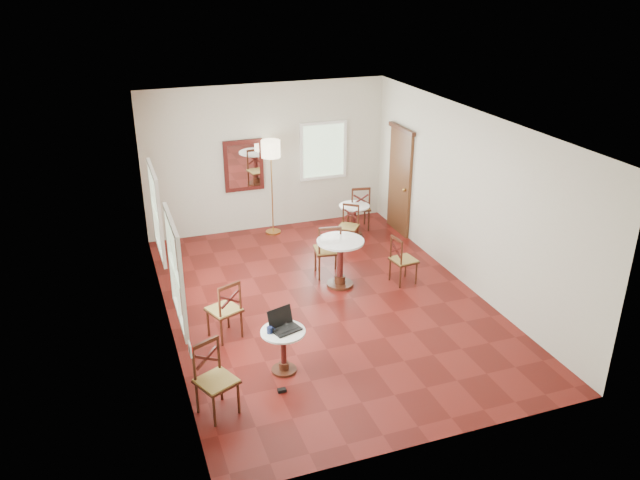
{
  "coord_description": "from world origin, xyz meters",
  "views": [
    {
      "loc": [
        -3.13,
        -8.51,
        5.07
      ],
      "look_at": [
        0.0,
        0.3,
        1.0
      ],
      "focal_mm": 35.4,
      "sensor_mm": 36.0,
      "label": 1
    }
  ],
  "objects_px": {
    "mouse": "(275,330)",
    "chair_near_a": "(225,310)",
    "chair_back_b": "(349,226)",
    "cafe_table_near": "(283,346)",
    "cafe_table_back": "(354,217)",
    "floor_lamp": "(271,155)",
    "cafe_table_mid": "(340,258)",
    "chair_back_a": "(359,207)",
    "power_adapter": "(282,390)",
    "chair_near_b": "(215,380)",
    "laptop": "(283,324)",
    "chair_mid_b": "(403,260)",
    "water_glass": "(286,327)",
    "navy_mug": "(270,330)",
    "chair_mid_a": "(328,250)"
  },
  "relations": [
    {
      "from": "floor_lamp",
      "to": "chair_near_a",
      "type": "bearing_deg",
      "value": -115.59
    },
    {
      "from": "mouse",
      "to": "cafe_table_back",
      "type": "bearing_deg",
      "value": 39.47
    },
    {
      "from": "cafe_table_near",
      "to": "chair_mid_a",
      "type": "distance_m",
      "value": 2.97
    },
    {
      "from": "chair_mid_b",
      "to": "chair_near_a",
      "type": "bearing_deg",
      "value": 95.48
    },
    {
      "from": "chair_back_b",
      "to": "cafe_table_near",
      "type": "bearing_deg",
      "value": -84.83
    },
    {
      "from": "floor_lamp",
      "to": "water_glass",
      "type": "xyz_separation_m",
      "value": [
        -1.13,
        -4.73,
        -0.97
      ]
    },
    {
      "from": "cafe_table_back",
      "to": "mouse",
      "type": "distance_m",
      "value": 4.91
    },
    {
      "from": "cafe_table_near",
      "to": "chair_mid_b",
      "type": "height_order",
      "value": "chair_mid_b"
    },
    {
      "from": "chair_near_b",
      "to": "power_adapter",
      "type": "height_order",
      "value": "chair_near_b"
    },
    {
      "from": "cafe_table_near",
      "to": "mouse",
      "type": "distance_m",
      "value": 0.28
    },
    {
      "from": "water_glass",
      "to": "laptop",
      "type": "bearing_deg",
      "value": 114.65
    },
    {
      "from": "chair_mid_a",
      "to": "water_glass",
      "type": "distance_m",
      "value": 2.94
    },
    {
      "from": "chair_near_a",
      "to": "laptop",
      "type": "relative_size",
      "value": 2.12
    },
    {
      "from": "cafe_table_near",
      "to": "power_adapter",
      "type": "height_order",
      "value": "cafe_table_near"
    },
    {
      "from": "chair_near_b",
      "to": "navy_mug",
      "type": "distance_m",
      "value": 1.03
    },
    {
      "from": "chair_mid_b",
      "to": "chair_back_b",
      "type": "relative_size",
      "value": 1.06
    },
    {
      "from": "chair_mid_b",
      "to": "chair_back_b",
      "type": "bearing_deg",
      "value": 1.62
    },
    {
      "from": "chair_mid_b",
      "to": "chair_back_b",
      "type": "height_order",
      "value": "chair_mid_b"
    },
    {
      "from": "cafe_table_mid",
      "to": "water_glass",
      "type": "xyz_separation_m",
      "value": [
        -1.58,
        -2.08,
        0.16
      ]
    },
    {
      "from": "cafe_table_back",
      "to": "floor_lamp",
      "type": "relative_size",
      "value": 0.33
    },
    {
      "from": "navy_mug",
      "to": "water_glass",
      "type": "distance_m",
      "value": 0.23
    },
    {
      "from": "chair_near_a",
      "to": "chair_back_a",
      "type": "bearing_deg",
      "value": -159.46
    },
    {
      "from": "floor_lamp",
      "to": "laptop",
      "type": "xyz_separation_m",
      "value": [
        -1.15,
        -4.67,
        -0.95
      ]
    },
    {
      "from": "cafe_table_near",
      "to": "water_glass",
      "type": "height_order",
      "value": "water_glass"
    },
    {
      "from": "cafe_table_mid",
      "to": "chair_back_b",
      "type": "relative_size",
      "value": 1.04
    },
    {
      "from": "chair_near_b",
      "to": "laptop",
      "type": "height_order",
      "value": "chair_near_b"
    },
    {
      "from": "chair_near_a",
      "to": "chair_mid_a",
      "type": "bearing_deg",
      "value": -168.78
    },
    {
      "from": "chair_near_b",
      "to": "chair_mid_b",
      "type": "relative_size",
      "value": 1.1
    },
    {
      "from": "mouse",
      "to": "laptop",
      "type": "bearing_deg",
      "value": 2.8
    },
    {
      "from": "navy_mug",
      "to": "cafe_table_mid",
      "type": "bearing_deg",
      "value": 49.09
    },
    {
      "from": "chair_back_a",
      "to": "power_adapter",
      "type": "xyz_separation_m",
      "value": [
        -3.08,
        -4.78,
        -0.45
      ]
    },
    {
      "from": "cafe_table_mid",
      "to": "power_adapter",
      "type": "xyz_separation_m",
      "value": [
        -1.79,
        -2.52,
        -0.5
      ]
    },
    {
      "from": "navy_mug",
      "to": "cafe_table_back",
      "type": "bearing_deg",
      "value": 54.64
    },
    {
      "from": "mouse",
      "to": "chair_near_a",
      "type": "bearing_deg",
      "value": 97.25
    },
    {
      "from": "cafe_table_near",
      "to": "chair_near_b",
      "type": "bearing_deg",
      "value": -152.0
    },
    {
      "from": "floor_lamp",
      "to": "navy_mug",
      "type": "distance_m",
      "value": 5.02
    },
    {
      "from": "cafe_table_near",
      "to": "cafe_table_back",
      "type": "distance_m",
      "value": 4.87
    },
    {
      "from": "chair_mid_a",
      "to": "laptop",
      "type": "relative_size",
      "value": 2.24
    },
    {
      "from": "chair_mid_a",
      "to": "navy_mug",
      "type": "relative_size",
      "value": 8.69
    },
    {
      "from": "cafe_table_back",
      "to": "navy_mug",
      "type": "relative_size",
      "value": 5.72
    },
    {
      "from": "chair_back_a",
      "to": "floor_lamp",
      "type": "distance_m",
      "value": 2.14
    },
    {
      "from": "chair_near_b",
      "to": "chair_back_a",
      "type": "relative_size",
      "value": 1.0
    },
    {
      "from": "cafe_table_near",
      "to": "cafe_table_back",
      "type": "xyz_separation_m",
      "value": [
        2.69,
        4.05,
        0.01
      ]
    },
    {
      "from": "floor_lamp",
      "to": "water_glass",
      "type": "relative_size",
      "value": 19.63
    },
    {
      "from": "chair_mid_a",
      "to": "chair_back_a",
      "type": "xyz_separation_m",
      "value": [
        1.36,
        1.83,
        -0.02
      ]
    },
    {
      "from": "chair_near_b",
      "to": "floor_lamp",
      "type": "height_order",
      "value": "floor_lamp"
    },
    {
      "from": "chair_near_b",
      "to": "cafe_table_mid",
      "type": "bearing_deg",
      "value": 20.23
    },
    {
      "from": "cafe_table_back",
      "to": "chair_mid_a",
      "type": "distance_m",
      "value": 1.9
    },
    {
      "from": "chair_back_b",
      "to": "laptop",
      "type": "xyz_separation_m",
      "value": [
        -2.38,
        -3.56,
        0.29
      ]
    },
    {
      "from": "chair_mid_b",
      "to": "water_glass",
      "type": "bearing_deg",
      "value": 117.62
    }
  ]
}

